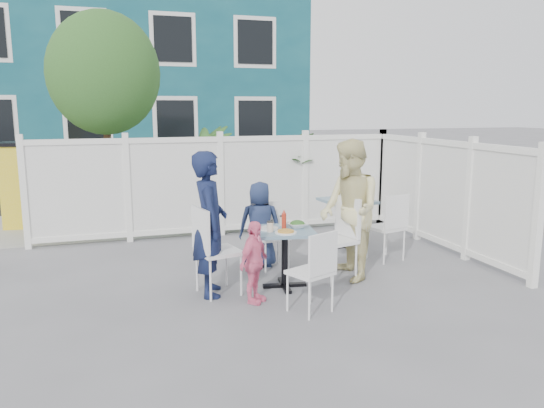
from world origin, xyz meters
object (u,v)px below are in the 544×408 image
object	(u,v)px
chair_right	(340,232)
toddler	(254,262)
chair_left	(211,244)
woman	(349,210)
man	(210,224)
chair_back	(269,230)
main_table	(285,243)
boy	(260,224)
chair_near	(315,266)
utility_cabinet	(28,187)
spare_table	(347,210)

from	to	relation	value
chair_right	toddler	world-z (taller)	chair_right
chair_left	woman	size ratio (longest dim) A/B	0.59
chair_right	toddler	distance (m)	1.30
chair_left	man	distance (m)	0.22
chair_back	man	bearing A→B (deg)	31.60
chair_back	toddler	bearing A→B (deg)	57.14
main_table	boy	size ratio (longest dim) A/B	0.66
boy	toddler	xyz separation A→B (m)	(-0.43, -1.25, -0.12)
chair_near	man	distance (m)	1.30
chair_near	utility_cabinet	bearing A→B (deg)	98.30
utility_cabinet	man	bearing A→B (deg)	-54.41
chair_left	chair_right	xyz separation A→B (m)	(1.59, 0.09, 0.00)
main_table	man	world-z (taller)	man
utility_cabinet	woman	bearing A→B (deg)	-39.64
chair_near	boy	world-z (taller)	boy
spare_table	woman	xyz separation A→B (m)	(-0.61, -1.34, 0.29)
utility_cabinet	main_table	size ratio (longest dim) A/B	1.92
spare_table	chair_near	bearing A→B (deg)	-122.04
utility_cabinet	spare_table	world-z (taller)	utility_cabinet
chair_back	chair_right	bearing A→B (deg)	124.54
boy	toddler	size ratio (longest dim) A/B	1.27
woman	utility_cabinet	bearing A→B (deg)	-134.14
main_table	chair_near	xyz separation A→B (m)	(0.03, -0.86, -0.03)
chair_near	woman	distance (m)	1.27
chair_right	toddler	size ratio (longest dim) A/B	1.13
chair_right	utility_cabinet	bearing A→B (deg)	28.34
woman	spare_table	bearing A→B (deg)	157.69
spare_table	chair_back	world-z (taller)	chair_back
spare_table	chair_near	xyz separation A→B (m)	(-1.42, -2.27, -0.06)
chair_right	boy	xyz separation A→B (m)	(-0.78, 0.78, -0.02)
spare_table	man	size ratio (longest dim) A/B	0.47
spare_table	toddler	world-z (taller)	toddler
utility_cabinet	man	xyz separation A→B (m)	(2.36, -4.29, 0.09)
man	boy	size ratio (longest dim) A/B	1.43
spare_table	woman	distance (m)	1.50
utility_cabinet	spare_table	size ratio (longest dim) A/B	1.90
spare_table	chair_near	distance (m)	2.67
spare_table	chair_left	distance (m)	2.70
main_table	man	size ratio (longest dim) A/B	0.46
main_table	boy	bearing A→B (deg)	92.84
chair_right	chair_near	xyz separation A→B (m)	(-0.70, -0.95, -0.08)
chair_left	chair_right	size ratio (longest dim) A/B	0.99
man	toddler	world-z (taller)	man
man	chair_left	bearing A→B (deg)	-162.65
chair_left	boy	world-z (taller)	boy
chair_left	man	bearing A→B (deg)	177.03
utility_cabinet	chair_back	world-z (taller)	utility_cabinet
chair_near	woman	xyz separation A→B (m)	(0.80, 0.92, 0.35)
chair_left	chair_near	size ratio (longest dim) A/B	1.16
utility_cabinet	boy	world-z (taller)	utility_cabinet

